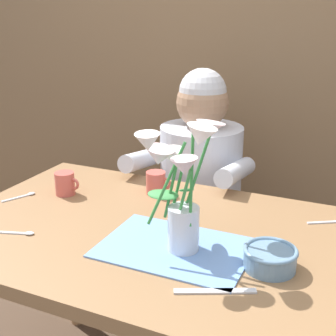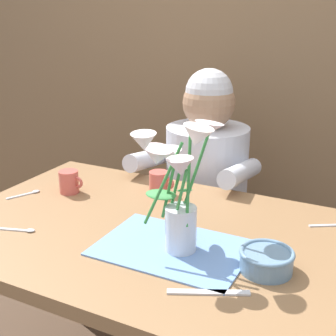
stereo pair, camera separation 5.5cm
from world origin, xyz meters
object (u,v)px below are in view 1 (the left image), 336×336
seated_person (200,204)px  flower_vase (181,182)px  dinner_knife (215,291)px  tea_cup (65,183)px  ceramic_mug (156,183)px  ceramic_bowl (270,258)px

seated_person → flower_vase: (0.20, -0.69, 0.37)m
flower_vase → dinner_knife: flower_vase is taller
seated_person → tea_cup: seated_person is taller
flower_vase → ceramic_mug: 0.43m
seated_person → ceramic_mug: (-0.03, -0.36, 0.22)m
tea_cup → ceramic_mug: size_ratio=1.00×
dinner_knife → ceramic_mug: bearing=103.5°
flower_vase → dinner_knife: size_ratio=1.88×
tea_cup → dinner_knife: bearing=-27.2°
tea_cup → ceramic_mug: bearing=25.2°
dinner_knife → ceramic_mug: size_ratio=2.04×
tea_cup → seated_person: bearing=57.6°
ceramic_bowl → dinner_knife: ceramic_bowl is taller
seated_person → ceramic_bowl: seated_person is taller
ceramic_mug → flower_vase: bearing=-55.0°
seated_person → tea_cup: 0.63m
seated_person → ceramic_mug: bearing=-93.4°
seated_person → tea_cup: (-0.32, -0.50, 0.22)m
ceramic_bowl → flower_vase: bearing=-178.7°
seated_person → dinner_knife: (0.35, -0.84, 0.18)m
seated_person → dinner_knife: 0.92m
dinner_knife → tea_cup: 0.75m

